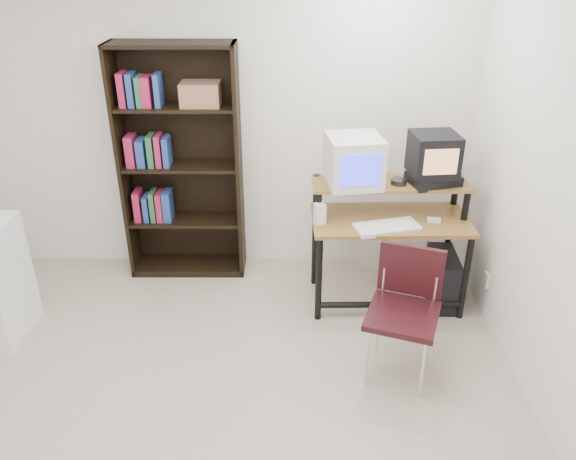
{
  "coord_description": "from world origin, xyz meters",
  "views": [
    {
      "loc": [
        0.46,
        -2.48,
        2.59
      ],
      "look_at": [
        0.47,
        1.1,
        0.76
      ],
      "focal_mm": 35.0,
      "sensor_mm": 36.0,
      "label": 1
    }
  ],
  "objects_px": {
    "pc_tower": "(442,279)",
    "crt_tv": "(434,154)",
    "school_chair": "(405,300)",
    "bookshelf": "(181,162)",
    "crt_monitor": "(354,161)",
    "computer_desk": "(389,223)"
  },
  "relations": [
    {
      "from": "pc_tower",
      "to": "crt_tv",
      "type": "bearing_deg",
      "value": 142.13
    },
    {
      "from": "school_chair",
      "to": "bookshelf",
      "type": "relative_size",
      "value": 0.45
    },
    {
      "from": "pc_tower",
      "to": "school_chair",
      "type": "bearing_deg",
      "value": -117.56
    },
    {
      "from": "crt_monitor",
      "to": "bookshelf",
      "type": "xyz_separation_m",
      "value": [
        -1.36,
        0.42,
        -0.16
      ]
    },
    {
      "from": "bookshelf",
      "to": "school_chair",
      "type": "bearing_deg",
      "value": -38.98
    },
    {
      "from": "crt_monitor",
      "to": "pc_tower",
      "type": "distance_m",
      "value": 1.2
    },
    {
      "from": "pc_tower",
      "to": "school_chair",
      "type": "xyz_separation_m",
      "value": [
        -0.47,
        -0.79,
        0.33
      ]
    },
    {
      "from": "crt_tv",
      "to": "pc_tower",
      "type": "bearing_deg",
      "value": -46.12
    },
    {
      "from": "pc_tower",
      "to": "school_chair",
      "type": "height_order",
      "value": "school_chair"
    },
    {
      "from": "school_chair",
      "to": "bookshelf",
      "type": "xyz_separation_m",
      "value": [
        -1.63,
        1.34,
        0.45
      ]
    },
    {
      "from": "crt_monitor",
      "to": "crt_tv",
      "type": "relative_size",
      "value": 1.25
    },
    {
      "from": "crt_tv",
      "to": "pc_tower",
      "type": "height_order",
      "value": "crt_tv"
    },
    {
      "from": "school_chair",
      "to": "bookshelf",
      "type": "bearing_deg",
      "value": 160.77
    },
    {
      "from": "bookshelf",
      "to": "crt_monitor",
      "type": "bearing_deg",
      "value": -16.7
    },
    {
      "from": "crt_monitor",
      "to": "crt_tv",
      "type": "height_order",
      "value": "crt_tv"
    },
    {
      "from": "bookshelf",
      "to": "pc_tower",
      "type": "bearing_deg",
      "value": -14.21
    },
    {
      "from": "computer_desk",
      "to": "pc_tower",
      "type": "distance_m",
      "value": 0.66
    },
    {
      "from": "computer_desk",
      "to": "bookshelf",
      "type": "relative_size",
      "value": 0.61
    },
    {
      "from": "crt_monitor",
      "to": "crt_tv",
      "type": "distance_m",
      "value": 0.59
    },
    {
      "from": "bookshelf",
      "to": "crt_tv",
      "type": "bearing_deg",
      "value": -11.66
    },
    {
      "from": "bookshelf",
      "to": "computer_desk",
      "type": "bearing_deg",
      "value": -16.51
    },
    {
      "from": "crt_tv",
      "to": "bookshelf",
      "type": "relative_size",
      "value": 0.18
    }
  ]
}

